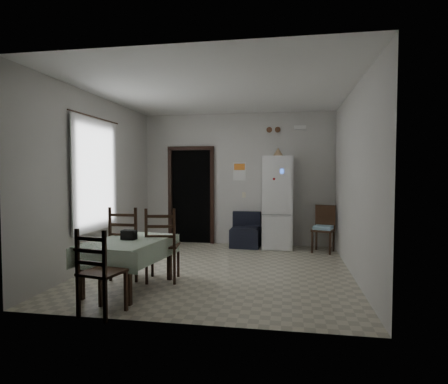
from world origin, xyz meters
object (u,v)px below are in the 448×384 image
corner_chair (323,229)px  navy_seat (246,230)px  dining_chair_far_right (163,244)px  dining_chair_near_head (102,271)px  dining_chair_far_left (129,242)px  fridge (277,202)px  dining_table (129,264)px

corner_chair → navy_seat: bearing=-172.2°
corner_chair → dining_chair_far_right: size_ratio=0.86×
navy_seat → dining_chair_near_head: 4.23m
navy_seat → dining_chair_far_left: 3.03m
dining_chair_far_right → dining_chair_near_head: bearing=71.8°
fridge → dining_table: size_ratio=1.48×
corner_chair → dining_chair_near_head: bearing=-108.3°
fridge → dining_chair_far_right: 3.15m
navy_seat → dining_chair_near_head: bearing=-102.4°
dining_chair_far_left → corner_chair: bearing=-142.2°
dining_chair_far_right → fridge: bearing=-129.4°
corner_chair → dining_chair_far_right: dining_chair_far_right is taller
dining_chair_near_head → dining_table: bearing=-72.8°
navy_seat → dining_table: (-1.24, -3.15, -0.03)m
fridge → dining_table: fridge is taller
dining_table → navy_seat: bearing=76.1°
fridge → dining_chair_far_left: (-2.14, -2.64, -0.42)m
dining_table → corner_chair: bearing=53.1°
dining_chair_far_right → dining_chair_near_head: size_ratio=1.10×
corner_chair → fridge: bearing=-178.8°
navy_seat → dining_chair_far_right: bearing=-105.6°
dining_chair_far_right → navy_seat: bearing=-117.9°
dining_chair_near_head → navy_seat: bearing=-94.4°
dining_chair_far_right → corner_chair: bearing=-145.0°
fridge → dining_chair_far_left: bearing=-132.4°
dining_chair_far_right → dining_chair_far_left: bearing=-13.6°
dining_table → dining_chair_near_head: (0.09, -0.92, 0.15)m
navy_seat → corner_chair: corner_chair is taller
dining_chair_far_left → dining_chair_near_head: bearing=102.8°
dining_chair_near_head → corner_chair: bearing=-114.3°
fridge → dining_chair_near_head: size_ratio=1.97×
fridge → navy_seat: 0.89m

